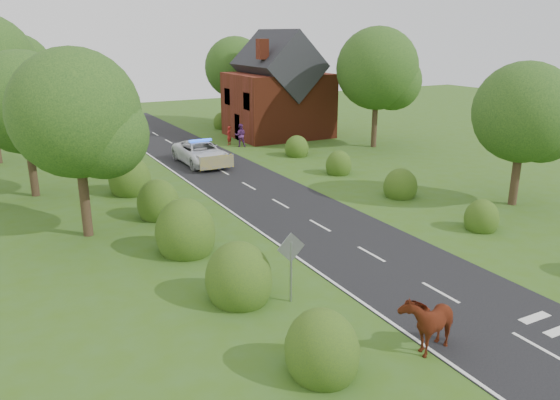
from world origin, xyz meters
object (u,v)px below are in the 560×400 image
cow (428,324)px  pedestrian_red (229,136)px  pedestrian_purple (240,135)px  police_van (201,153)px  road_sign (291,257)px

cow → pedestrian_red: pedestrian_red is taller
pedestrian_red → pedestrian_purple: size_ratio=0.83×
pedestrian_red → cow: bearing=33.2°
cow → police_van: bearing=159.4°
pedestrian_purple → road_sign: bearing=93.3°
police_van → road_sign: bearing=-102.8°
pedestrian_red → pedestrian_purple: 1.25m
police_van → pedestrian_purple: bearing=40.2°
cow → pedestrian_purple: pedestrian_purple is taller
police_van → pedestrian_purple: 6.57m
road_sign → pedestrian_purple: 26.93m
police_van → pedestrian_red: police_van is taller
cow → pedestrian_purple: size_ratio=1.11×
road_sign → police_van: (4.55, 20.89, -0.85)m
road_sign → pedestrian_red: road_sign is taller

